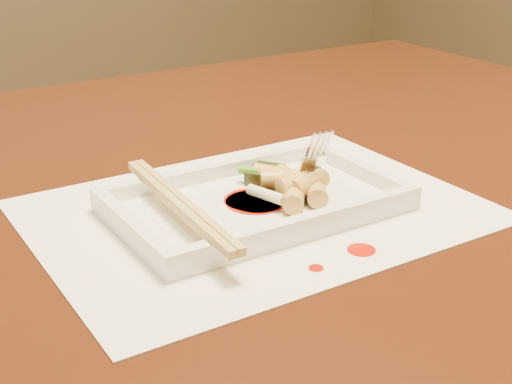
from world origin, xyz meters
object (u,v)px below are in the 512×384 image
placemat (256,211)px  plate_base (256,206)px  table (190,259)px  fork (308,109)px  chopstick_a (175,204)px

placemat → plate_base: plate_base is taller
table → plate_base: 0.16m
plate_base → fork: fork is taller
fork → chopstick_a: bearing=-173.2°
table → fork: bearing=-51.9°
placemat → fork: (0.07, 0.02, 0.08)m
fork → plate_base: bearing=-165.6°
plate_base → fork: 0.11m
plate_base → fork: bearing=14.4°
chopstick_a → placemat: bearing=0.0°
table → placemat: size_ratio=3.50×
plate_base → table: bearing=94.9°
table → placemat: (0.01, -0.12, 0.10)m
table → chopstick_a: (-0.07, -0.12, 0.13)m
table → plate_base: size_ratio=5.38×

